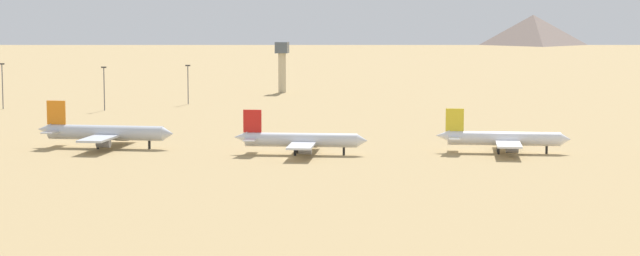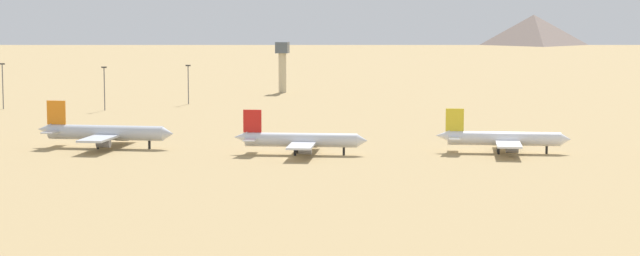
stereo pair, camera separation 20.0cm
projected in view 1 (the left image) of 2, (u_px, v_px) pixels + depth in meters
ground at (288, 159)px, 275.32m from camera, size 4000.00×4000.00×0.00m
parked_jet_orange_2 at (105, 133)px, 295.01m from camera, size 36.55×30.57×12.11m
parked_jet_red_3 at (300, 140)px, 282.31m from camera, size 33.39×28.07×11.03m
parked_jet_yellow_4 at (502, 139)px, 285.07m from camera, size 33.43×28.06×11.05m
control_tower at (282, 62)px, 474.26m from camera, size 5.20×5.20×21.03m
light_pole_west at (2, 83)px, 401.44m from camera, size 1.80×0.50×16.16m
light_pole_mid at (188, 81)px, 420.94m from camera, size 1.80×0.50×14.52m
light_pole_east at (104, 85)px, 396.41m from camera, size 1.80×0.50×15.27m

